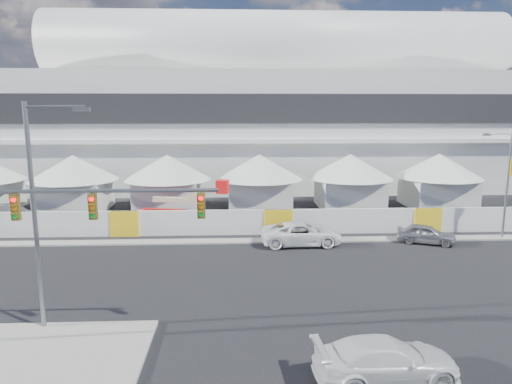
{
  "coord_description": "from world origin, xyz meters",
  "views": [
    {
      "loc": [
        2.65,
        -20.4,
        9.82
      ],
      "look_at": [
        4.03,
        10.0,
        4.24
      ],
      "focal_mm": 32.0,
      "sensor_mm": 36.0,
      "label": 1
    }
  ],
  "objects_px": {
    "streetlight_curb": "(506,177)",
    "streetlight_median": "(39,202)",
    "lot_car_c": "(10,214)",
    "boom_lift": "(171,212)",
    "sedan_silver": "(426,234)",
    "pickup_near": "(386,360)",
    "traffic_mast": "(9,246)",
    "pickup_curb": "(301,234)"
  },
  "relations": [
    {
      "from": "streetlight_curb",
      "to": "streetlight_median",
      "type": "bearing_deg",
      "value": -155.11
    },
    {
      "from": "lot_car_c",
      "to": "boom_lift",
      "type": "bearing_deg",
      "value": -81.84
    },
    {
      "from": "sedan_silver",
      "to": "lot_car_c",
      "type": "relative_size",
      "value": 0.73
    },
    {
      "from": "lot_car_c",
      "to": "pickup_near",
      "type": "bearing_deg",
      "value": -122.25
    },
    {
      "from": "sedan_silver",
      "to": "lot_car_c",
      "type": "distance_m",
      "value": 34.4
    },
    {
      "from": "sedan_silver",
      "to": "traffic_mast",
      "type": "relative_size",
      "value": 0.37
    },
    {
      "from": "pickup_curb",
      "to": "traffic_mast",
      "type": "height_order",
      "value": "traffic_mast"
    },
    {
      "from": "pickup_curb",
      "to": "streetlight_median",
      "type": "relative_size",
      "value": 0.59
    },
    {
      "from": "sedan_silver",
      "to": "pickup_curb",
      "type": "height_order",
      "value": "pickup_curb"
    },
    {
      "from": "streetlight_curb",
      "to": "pickup_near",
      "type": "bearing_deg",
      "value": -129.63
    },
    {
      "from": "pickup_near",
      "to": "streetlight_median",
      "type": "relative_size",
      "value": 0.54
    },
    {
      "from": "pickup_curb",
      "to": "pickup_near",
      "type": "height_order",
      "value": "pickup_curb"
    },
    {
      "from": "sedan_silver",
      "to": "streetlight_median",
      "type": "relative_size",
      "value": 0.42
    },
    {
      "from": "sedan_silver",
      "to": "streetlight_curb",
      "type": "height_order",
      "value": "streetlight_curb"
    },
    {
      "from": "pickup_curb",
      "to": "lot_car_c",
      "type": "xyz_separation_m",
      "value": [
        -24.32,
        7.37,
        0.01
      ]
    },
    {
      "from": "lot_car_c",
      "to": "boom_lift",
      "type": "distance_m",
      "value": 14.04
    },
    {
      "from": "pickup_curb",
      "to": "traffic_mast",
      "type": "distance_m",
      "value": 19.95
    },
    {
      "from": "sedan_silver",
      "to": "pickup_curb",
      "type": "distance_m",
      "value": 9.26
    },
    {
      "from": "sedan_silver",
      "to": "streetlight_curb",
      "type": "bearing_deg",
      "value": -58.96
    },
    {
      "from": "pickup_near",
      "to": "traffic_mast",
      "type": "bearing_deg",
      "value": 73.38
    },
    {
      "from": "pickup_curb",
      "to": "sedan_silver",
      "type": "bearing_deg",
      "value": -92.81
    },
    {
      "from": "lot_car_c",
      "to": "streetlight_curb",
      "type": "xyz_separation_m",
      "value": [
        39.79,
        -6.49,
        3.93
      ]
    },
    {
      "from": "lot_car_c",
      "to": "streetlight_curb",
      "type": "height_order",
      "value": "streetlight_curb"
    },
    {
      "from": "sedan_silver",
      "to": "streetlight_curb",
      "type": "distance_m",
      "value": 7.48
    },
    {
      "from": "pickup_curb",
      "to": "streetlight_median",
      "type": "distance_m",
      "value": 18.83
    },
    {
      "from": "pickup_curb",
      "to": "boom_lift",
      "type": "xyz_separation_m",
      "value": [
        -10.31,
        6.43,
        0.24
      ]
    },
    {
      "from": "traffic_mast",
      "to": "pickup_curb",
      "type": "bearing_deg",
      "value": 44.48
    },
    {
      "from": "sedan_silver",
      "to": "lot_car_c",
      "type": "bearing_deg",
      "value": 99.7
    },
    {
      "from": "sedan_silver",
      "to": "boom_lift",
      "type": "xyz_separation_m",
      "value": [
        -19.57,
        6.51,
        0.35
      ]
    },
    {
      "from": "pickup_near",
      "to": "traffic_mast",
      "type": "distance_m",
      "value": 15.44
    },
    {
      "from": "sedan_silver",
      "to": "streetlight_median",
      "type": "bearing_deg",
      "value": 140.99
    },
    {
      "from": "sedan_silver",
      "to": "boom_lift",
      "type": "distance_m",
      "value": 20.63
    },
    {
      "from": "pickup_curb",
      "to": "streetlight_median",
      "type": "xyz_separation_m",
      "value": [
        -13.21,
        -12.42,
        5.06
      ]
    },
    {
      "from": "sedan_silver",
      "to": "lot_car_c",
      "type": "height_order",
      "value": "lot_car_c"
    },
    {
      "from": "pickup_near",
      "to": "boom_lift",
      "type": "xyz_separation_m",
      "value": [
        -10.98,
        23.41,
        0.29
      ]
    },
    {
      "from": "traffic_mast",
      "to": "sedan_silver",
      "type": "bearing_deg",
      "value": 30.45
    },
    {
      "from": "boom_lift",
      "to": "traffic_mast",
      "type": "bearing_deg",
      "value": -91.15
    },
    {
      "from": "pickup_curb",
      "to": "lot_car_c",
      "type": "bearing_deg",
      "value": 70.82
    },
    {
      "from": "sedan_silver",
      "to": "pickup_near",
      "type": "bearing_deg",
      "value": 175.27
    },
    {
      "from": "sedan_silver",
      "to": "pickup_near",
      "type": "distance_m",
      "value": 18.96
    },
    {
      "from": "pickup_curb",
      "to": "traffic_mast",
      "type": "xyz_separation_m",
      "value": [
        -14.01,
        -13.76,
        3.49
      ]
    },
    {
      "from": "sedan_silver",
      "to": "streetlight_median",
      "type": "height_order",
      "value": "streetlight_median"
    }
  ]
}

